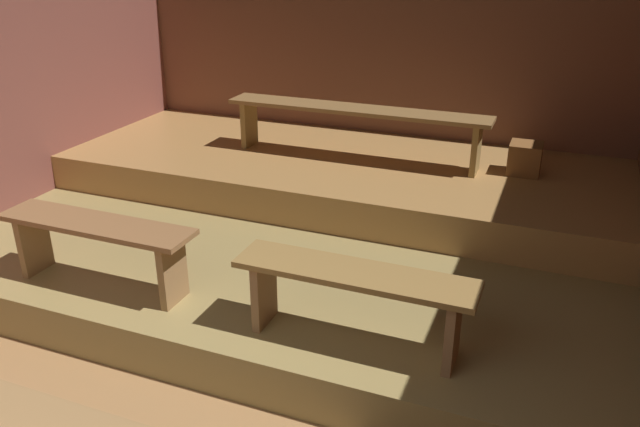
{
  "coord_description": "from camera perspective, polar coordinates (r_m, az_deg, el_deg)",
  "views": [
    {
      "loc": [
        1.84,
        -0.67,
        2.46
      ],
      "look_at": [
        0.19,
        3.47,
        0.51
      ],
      "focal_mm": 35.58,
      "sensor_mm": 36.0,
      "label": 1
    }
  ],
  "objects": [
    {
      "name": "ground",
      "position": [
        4.58,
        -5.84,
        -9.57
      ],
      "size": [
        5.78,
        6.21,
        0.08
      ],
      "primitive_type": "cube",
      "color": "#9F7346"
    },
    {
      "name": "bench_lower_left",
      "position": [
        4.37,
        -19.4,
        -2.08
      ],
      "size": [
        1.37,
        0.32,
        0.47
      ],
      "color": "#8D5F38",
      "rests_on": "platform_lower"
    },
    {
      "name": "wall_back",
      "position": [
        6.51,
        4.97,
        11.97
      ],
      "size": [
        5.78,
        0.06,
        2.31
      ],
      "primitive_type": "cube",
      "color": "brown",
      "rests_on": "ground"
    },
    {
      "name": "platform_lower",
      "position": [
        5.22,
        -1.28,
        -2.61
      ],
      "size": [
        4.98,
        3.56,
        0.31
      ],
      "primitive_type": "cube",
      "color": "#96804A",
      "rests_on": "ground"
    },
    {
      "name": "wooden_crate_middle",
      "position": [
        5.61,
        17.95,
        4.73
      ],
      "size": [
        0.26,
        0.26,
        0.26
      ],
      "primitive_type": "cube",
      "color": "brown",
      "rests_on": "platform_middle"
    },
    {
      "name": "bench_lower_right",
      "position": [
        3.55,
        3.08,
        -6.79
      ],
      "size": [
        1.37,
        0.32,
        0.47
      ],
      "color": "olive",
      "rests_on": "platform_lower"
    },
    {
      "name": "platform_middle",
      "position": [
        5.82,
        1.92,
        3.55
      ],
      "size": [
        4.98,
        1.87,
        0.31
      ],
      "primitive_type": "cube",
      "color": "#AA7B43",
      "rests_on": "platform_lower"
    },
    {
      "name": "bench_middle_center",
      "position": [
        5.65,
        3.24,
        8.65
      ],
      "size": [
        2.37,
        0.32,
        0.47
      ],
      "color": "olive",
      "rests_on": "platform_middle"
    }
  ]
}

